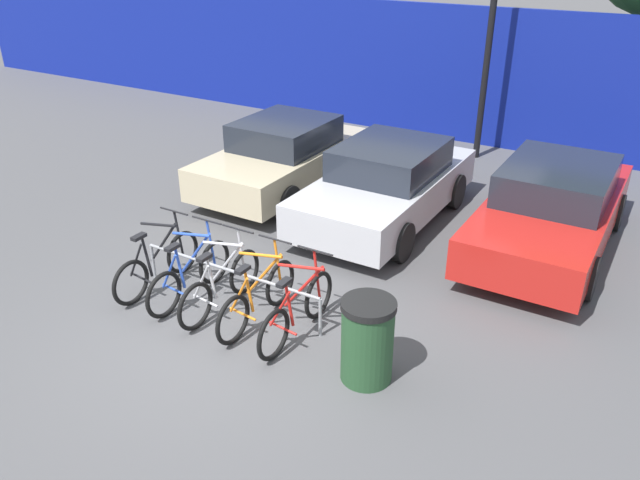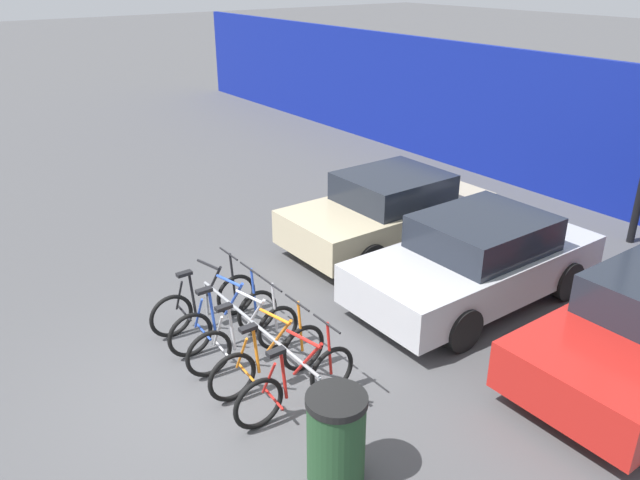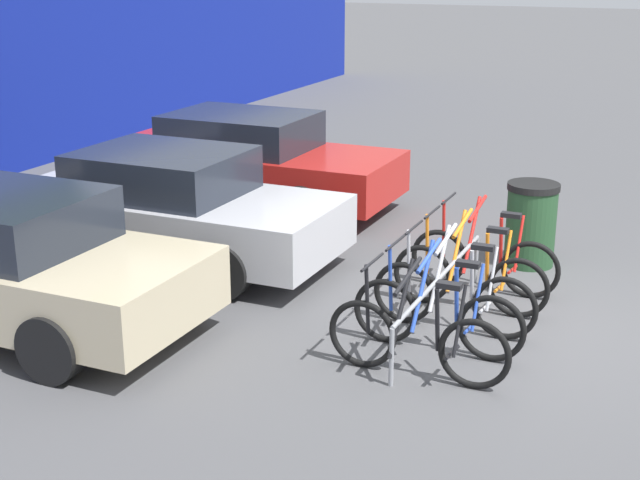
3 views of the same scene
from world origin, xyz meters
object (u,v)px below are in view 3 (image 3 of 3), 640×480
Objects in this scene: car_silver at (170,207)px; car_beige at (11,263)px; bicycle_silver at (453,296)px; car_red at (247,160)px; bicycle_red at (484,259)px; bike_rack at (441,283)px; bicycle_black at (417,339)px; bicycle_blue at (437,315)px; trash_bin at (531,224)px; bicycle_orange at (469,277)px.

car_beige is at bearing 172.51° from car_silver.
car_red reaches higher than bicycle_silver.
car_red reaches higher than bicycle_red.
car_beige is at bearing 113.93° from bike_rack.
car_silver is at bearing 80.17° from bike_rack.
bicycle_black is 1.00× the size of bicycle_silver.
bicycle_red is at bearing -3.23° from bicycle_black.
car_red is at bearing 1.11° from car_beige.
car_silver is at bearing 98.04° from bicycle_red.
bike_rack is at bearing 172.52° from bicycle_red.
bicycle_black is 0.61m from bicycle_blue.
car_beige is 2.41m from car_silver.
trash_bin is at bearing -3.31° from bicycle_silver.
car_silver is at bearing 88.36° from bicycle_orange.
car_silver is at bearing -171.34° from car_red.
car_red is at bearing 62.53° from bicycle_red.
car_beige is 0.88× the size of car_red.
bicycle_orange is at bearing 170.69° from trash_bin.
bicycle_black reaches higher than bike_rack.
bicycle_silver is at bearing -103.12° from bike_rack.
bike_rack is at bearing 80.49° from bicycle_silver.
car_beige is at bearing 106.63° from bicycle_blue.
bicycle_orange is at bearing -90.81° from car_silver.
car_silver is at bearing 72.93° from bicycle_blue.
bike_rack is 1.72× the size of bicycle_black.
car_silver is (1.21, 3.80, 0.31)m from bicycle_blue.
car_red is at bearing 55.84° from bicycle_orange.
bike_rack is at bearing 3.86° from bicycle_black.
car_beige is (-2.34, 4.11, 0.31)m from bicycle_orange.
car_silver reaches higher than bike_rack.
car_beige is 0.95× the size of car_silver.
car_beige is (-1.72, 4.11, 0.31)m from bicycle_silver.
bike_rack is 1.72× the size of bicycle_orange.
car_red is at bearing 54.84° from bicycle_silver.
car_red is at bearing 39.60° from bicycle_black.
bicycle_orange is 0.41× the size of car_silver.
car_red is at bearing 77.22° from trash_bin.
bike_rack is 0.18m from bicycle_silver.
car_red is (5.11, 0.10, 0.00)m from car_beige.
car_beige is 3.86× the size of trash_bin.
bicycle_silver is 5.41m from car_red.
bicycle_orange is at bearing -123.33° from car_red.
car_silver is at bearing 112.54° from trash_bin.
bicycle_black is at bearing -172.91° from bike_rack.
bicycle_orange is (1.16, 0.00, 0.00)m from bicycle_blue.
bicycle_orange is at bearing -14.41° from bike_rack.
bicycle_black is at bearing 179.61° from bicycle_red.
bicycle_red is (2.39, 0.00, 0.00)m from bicycle_black.
bike_rack is 3.71m from car_silver.
trash_bin is (3.52, -0.29, 0.14)m from bicycle_black.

